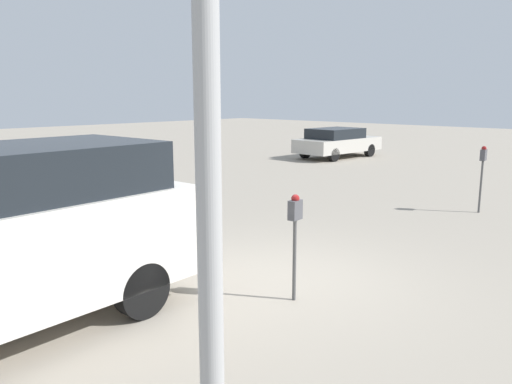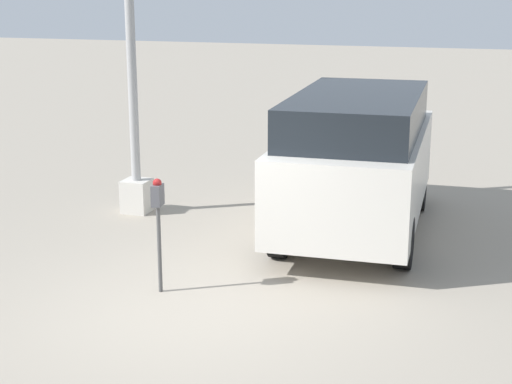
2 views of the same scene
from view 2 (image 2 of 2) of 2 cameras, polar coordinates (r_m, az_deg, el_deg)
ground_plane at (r=9.32m, az=-4.89°, el=-8.69°), size 80.00×80.00×0.00m
parking_meter_near at (r=9.59m, az=-7.14°, el=-1.24°), size 0.21×0.13×1.45m
lamp_post at (r=12.95m, az=-8.92°, el=6.37°), size 0.44×0.44×5.83m
parked_van at (r=11.95m, az=7.36°, el=2.49°), size 4.74×2.13×2.16m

